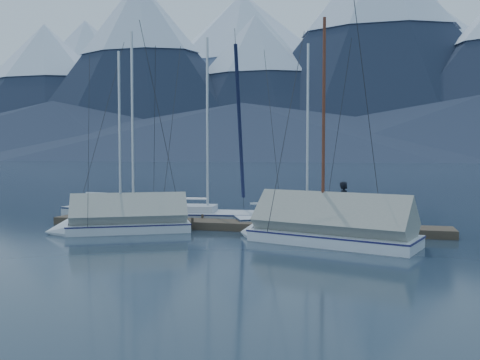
# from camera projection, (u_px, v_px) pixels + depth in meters

# --- Properties ---
(ground) EXTENTS (1000.00, 1000.00, 0.00)m
(ground) POSITION_uv_depth(u_px,v_px,m) (228.00, 236.00, 20.77)
(ground) COLOR black
(ground) RESTS_ON ground
(mountain_range) EXTENTS (877.00, 584.00, 150.50)m
(mountain_range) POSITION_uv_depth(u_px,v_px,m) (369.00, 79.00, 375.11)
(mountain_range) COLOR #475675
(mountain_range) RESTS_ON ground
(dock) EXTENTS (18.00, 1.50, 0.54)m
(dock) POSITION_uv_depth(u_px,v_px,m) (240.00, 227.00, 22.70)
(dock) COLOR #382D23
(dock) RESTS_ON ground
(mooring_posts) EXTENTS (15.12, 1.52, 0.35)m
(mooring_posts) POSITION_uv_depth(u_px,v_px,m) (229.00, 221.00, 22.81)
(mooring_posts) COLOR #382D23
(mooring_posts) RESTS_ON ground
(sailboat_open_left) EXTENTS (8.34, 3.84, 10.66)m
(sailboat_open_left) POSITION_uv_depth(u_px,v_px,m) (142.00, 215.00, 26.53)
(sailboat_open_left) COLOR silver
(sailboat_open_left) RESTS_ON ground
(sailboat_open_mid) EXTENTS (7.71, 3.26, 9.95)m
(sailboat_open_mid) POSITION_uv_depth(u_px,v_px,m) (218.00, 218.00, 25.19)
(sailboat_open_mid) COLOR silver
(sailboat_open_mid) RESTS_ON ground
(sailboat_open_right) EXTENTS (7.25, 4.80, 9.36)m
(sailboat_open_right) POSITION_uv_depth(u_px,v_px,m) (317.00, 221.00, 24.21)
(sailboat_open_right) COLOR silver
(sailboat_open_right) RESTS_ON ground
(sailboat_covered_near) EXTENTS (7.51, 4.28, 9.34)m
(sailboat_covered_near) POSITION_uv_depth(u_px,v_px,m) (319.00, 230.00, 19.21)
(sailboat_covered_near) COLOR white
(sailboat_covered_near) RESTS_ON ground
(sailboat_covered_far) EXTENTS (6.20, 4.33, 8.47)m
(sailboat_covered_far) POSITION_uv_depth(u_px,v_px,m) (118.00, 223.00, 21.77)
(sailboat_covered_far) COLOR silver
(sailboat_covered_far) RESTS_ON ground
(person) EXTENTS (0.50, 0.71, 1.84)m
(person) POSITION_uv_depth(u_px,v_px,m) (344.00, 203.00, 21.75)
(person) COLOR black
(person) RESTS_ON dock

